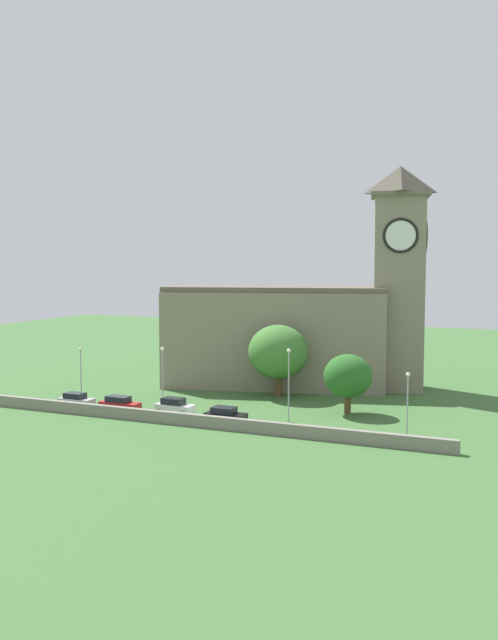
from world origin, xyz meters
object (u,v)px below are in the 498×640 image
car_silver (76,400)px  streetlamp_west_end (81,366)px  car_red (120,404)px  streetlamp_west_mid (163,368)px  car_white (175,407)px  tree_riverside_east (348,376)px  car_black (225,415)px  streetlamp_east_mid (408,393)px  church (302,323)px  tree_churchyard (278,352)px  streetlamp_central (289,374)px

car_silver → streetlamp_west_end: size_ratio=0.61×
car_red → streetlamp_west_mid: 6.19m
car_white → tree_riverside_east: tree_riverside_east is taller
car_black → streetlamp_east_mid: streetlamp_east_mid is taller
car_red → car_black: bearing=-1.0°
church → streetlamp_west_end: size_ratio=5.27×
car_red → car_white: size_ratio=1.08×
car_red → streetlamp_east_mid: bearing=4.2°
streetlamp_east_mid → tree_churchyard: bearing=144.4°
streetlamp_west_mid → tree_churchyard: 15.56m
church → streetlamp_central: 21.29m
church → car_silver: (-19.22, -23.41, -7.63)m
car_black → tree_churchyard: size_ratio=0.48×
car_white → streetlamp_west_end: bearing=175.5°
car_red → streetlamp_central: 19.64m
car_red → streetlamp_west_end: bearing=162.9°
car_white → car_red: bearing=-171.0°
car_silver → tree_riverside_east: size_ratio=0.62×
church → streetlamp_west_end: bearing=-133.2°
car_red → streetlamp_west_mid: streetlamp_west_mid is taller
streetlamp_central → tree_riverside_east: (4.65, 6.13, -0.88)m
streetlamp_east_mid → tree_riverside_east: size_ratio=0.93×
car_black → streetlamp_west_end: bearing=173.4°
car_silver → streetlamp_central: streetlamp_central is taller
streetlamp_central → car_red: bearing=-170.6°
car_white → streetlamp_central: 13.31m
car_silver → streetlamp_west_mid: bearing=16.8°
streetlamp_west_mid → streetlamp_west_end: bearing=-175.4°
streetlamp_west_end → tree_churchyard: (19.65, 13.48, 1.04)m
church → car_white: 24.57m
tree_riverside_east → car_black: bearing=-137.6°
car_silver → tree_riverside_east: bearing=17.5°
car_black → streetlamp_central: (5.76, 3.37, 4.22)m
car_white → streetlamp_central: streetlamp_central is taller
church → streetlamp_west_mid: (-9.44, -20.46, -3.73)m
car_silver → tree_churchyard: tree_churchyard is taller
church → tree_riverside_east: church is taller
car_black → streetlamp_central: size_ratio=0.56×
car_black → car_silver: bearing=179.4°
streetlamp_west_end → streetlamp_east_mid: size_ratio=1.09×
car_black → streetlamp_west_mid: bearing=161.3°
streetlamp_west_end → streetlamp_east_mid: bearing=0.3°
church → streetlamp_west_mid: 22.84m
church → tree_riverside_east: 17.98m
car_black → car_red: bearing=179.0°
car_black → tree_riverside_east: bearing=42.4°
streetlamp_west_mid → tree_riverside_east: streetlamp_west_mid is taller
car_silver → streetlamp_west_end: bearing=111.5°
streetlamp_central → streetlamp_west_mid: bearing=-179.2°
streetlamp_west_end → church: bearing=46.8°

